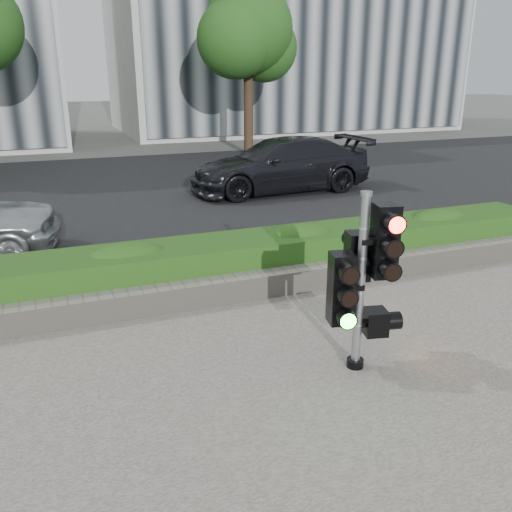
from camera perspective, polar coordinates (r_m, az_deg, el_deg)
name	(u,v)px	position (r m, az deg, el deg)	size (l,w,h in m)	color
ground	(277,367)	(6.12, 2.18, -11.64)	(120.00, 120.00, 0.00)	#51514C
road	(131,191)	(15.29, -12.99, 6.68)	(60.00, 13.00, 0.02)	black
curb	(199,270)	(8.80, -6.00, -1.51)	(60.00, 0.25, 0.12)	gray
stone_wall	(223,290)	(7.63, -3.49, -3.57)	(12.00, 0.32, 0.34)	gray
hedge	(209,264)	(8.15, -4.93, -0.83)	(12.00, 1.00, 0.68)	#3F8328
building_right	(281,16)	(32.72, 2.62, 23.89)	(18.00, 10.00, 12.00)	#B7B7B2
tree_right	(247,33)	(21.80, -0.93, 22.45)	(4.10, 3.58, 6.53)	black
traffic_signal	(362,273)	(5.75, 11.15, -1.81)	(0.71, 0.57, 1.96)	black
car_dark	(280,165)	(14.75, 2.56, 9.57)	(2.00, 4.91, 1.43)	black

